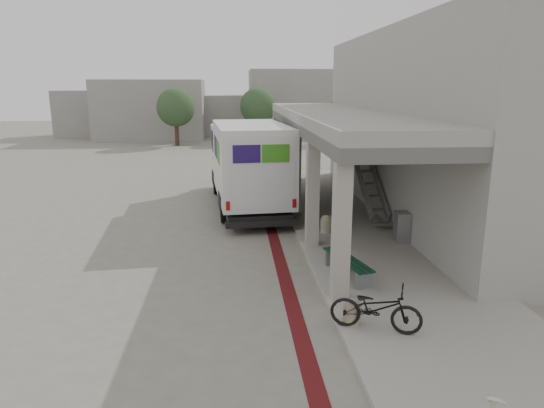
{
  "coord_description": "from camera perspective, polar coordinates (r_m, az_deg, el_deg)",
  "views": [
    {
      "loc": [
        -0.3,
        -13.79,
        4.93
      ],
      "look_at": [
        0.8,
        -0.19,
        1.6
      ],
      "focal_mm": 32.0,
      "sensor_mm": 36.0,
      "label": 1
    }
  ],
  "objects": [
    {
      "name": "bike_lane_stripe",
      "position": [
        16.59,
        0.07,
        -3.56
      ],
      "size": [
        0.35,
        40.0,
        0.01
      ],
      "primitive_type": "cube",
      "color": "#4E0F11",
      "rests_on": "ground"
    },
    {
      "name": "tree_left",
      "position": [
        42.08,
        -11.26,
        11.07
      ],
      "size": [
        3.2,
        3.2,
        4.8
      ],
      "color": "#38281C",
      "rests_on": "ground"
    },
    {
      "name": "fedex_truck",
      "position": [
        19.97,
        -2.89,
        4.89
      ],
      "size": [
        3.24,
        8.42,
        3.51
      ],
      "rotation": [
        0.0,
        0.0,
        0.09
      ],
      "color": "black",
      "rests_on": "ground"
    },
    {
      "name": "bollard_far",
      "position": [
        16.43,
        6.44,
        -2.3
      ],
      "size": [
        0.4,
        0.4,
        0.6
      ],
      "color": "tan",
      "rests_on": "sidewalk"
    },
    {
      "name": "tree_mid",
      "position": [
        43.88,
        -1.66,
        11.42
      ],
      "size": [
        3.2,
        3.2,
        4.8
      ],
      "color": "#38281C",
      "rests_on": "ground"
    },
    {
      "name": "utility_cabinet",
      "position": [
        15.89,
        15.05,
        -2.6
      ],
      "size": [
        0.48,
        0.61,
        0.95
      ],
      "primitive_type": "cube",
      "rotation": [
        0.0,
        0.0,
        -0.1
      ],
      "color": "gray",
      "rests_on": "sidewalk"
    },
    {
      "name": "sidewalk",
      "position": [
        15.24,
        12.06,
        -5.24
      ],
      "size": [
        4.4,
        28.0,
        0.12
      ],
      "primitive_type": "cube",
      "color": "gray",
      "rests_on": "ground"
    },
    {
      "name": "bicycle_black",
      "position": [
        10.14,
        12.12,
        -11.87
      ],
      "size": [
        1.94,
        1.26,
        0.96
      ],
      "primitive_type": "imported",
      "rotation": [
        0.0,
        0.0,
        1.2
      ],
      "color": "black",
      "rests_on": "sidewalk"
    },
    {
      "name": "distant_backdrop",
      "position": [
        49.79,
        -7.71,
        11.03
      ],
      "size": [
        28.0,
        10.0,
        6.5
      ],
      "color": "gray",
      "rests_on": "ground"
    },
    {
      "name": "bollard_near",
      "position": [
        10.41,
        9.39,
        -12.32
      ],
      "size": [
        0.36,
        0.36,
        0.54
      ],
      "color": "gray",
      "rests_on": "sidewalk"
    },
    {
      "name": "transit_building",
      "position": [
        19.69,
        16.81,
        8.68
      ],
      "size": [
        7.6,
        17.0,
        7.0
      ],
      "color": "gray",
      "rests_on": "ground"
    },
    {
      "name": "ground",
      "position": [
        14.64,
        -3.21,
        -5.98
      ],
      "size": [
        120.0,
        120.0,
        0.0
      ],
      "primitive_type": "plane",
      "color": "slate",
      "rests_on": "ground"
    },
    {
      "name": "bench",
      "position": [
        12.77,
        8.85,
        -6.92
      ],
      "size": [
        0.95,
        2.09,
        0.48
      ],
      "rotation": [
        0.0,
        0.0,
        0.26
      ],
      "color": "gray",
      "rests_on": "sidewalk"
    },
    {
      "name": "tree_right",
      "position": [
        44.04,
        9.07,
        11.27
      ],
      "size": [
        3.2,
        3.2,
        4.8
      ],
      "color": "#38281C",
      "rests_on": "ground"
    }
  ]
}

